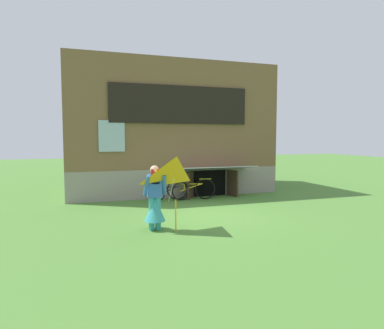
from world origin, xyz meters
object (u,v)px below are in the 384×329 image
at_px(kite, 177,176).
at_px(bicycle_black, 169,192).
at_px(bicycle_yellow, 191,189).
at_px(person, 155,203).

height_order(kite, bicycle_black, kite).
distance_m(bicycle_yellow, bicycle_black, 0.89).
distance_m(person, bicycle_black, 3.73).
height_order(person, bicycle_yellow, person).
xyz_separation_m(person, bicycle_yellow, (2.14, 3.61, -0.28)).
height_order(person, bicycle_black, person).
height_order(bicycle_yellow, bicycle_black, bicycle_yellow).
xyz_separation_m(kite, bicycle_yellow, (1.73, 4.14, -0.98)).
relative_size(person, bicycle_black, 1.00).
bearing_deg(kite, person, 127.82).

